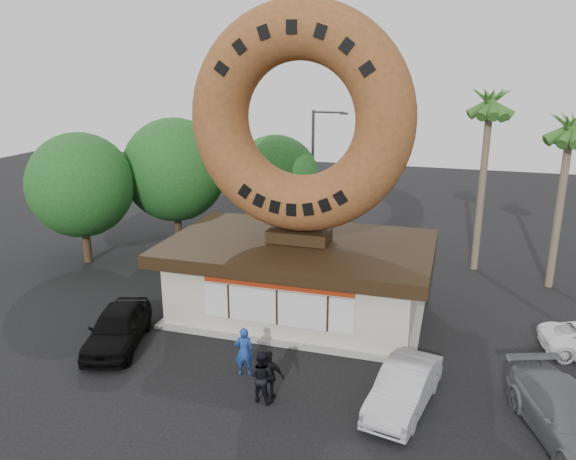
# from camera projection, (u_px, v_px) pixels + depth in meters

# --- Properties ---
(ground) EXTENTS (90.00, 90.00, 0.00)m
(ground) POSITION_uv_depth(u_px,v_px,m) (251.00, 383.00, 19.32)
(ground) COLOR black
(ground) RESTS_ON ground
(donut_shop) EXTENTS (11.20, 7.20, 3.80)m
(donut_shop) POSITION_uv_depth(u_px,v_px,m) (299.00, 275.00, 24.30)
(donut_shop) COLOR beige
(donut_shop) RESTS_ON ground
(giant_donut) EXTENTS (9.23, 2.35, 9.23)m
(giant_donut) POSITION_uv_depth(u_px,v_px,m) (300.00, 120.00, 22.43)
(giant_donut) COLOR #95502B
(giant_donut) RESTS_ON donut_shop
(tree_west) EXTENTS (6.00, 6.00, 7.65)m
(tree_west) POSITION_uv_depth(u_px,v_px,m) (175.00, 170.00, 32.57)
(tree_west) COLOR #473321
(tree_west) RESTS_ON ground
(tree_mid) EXTENTS (5.20, 5.20, 6.63)m
(tree_mid) POSITION_uv_depth(u_px,v_px,m) (275.00, 179.00, 33.05)
(tree_mid) COLOR #473321
(tree_mid) RESTS_ON ground
(tree_far) EXTENTS (5.60, 5.60, 7.14)m
(tree_far) POSITION_uv_depth(u_px,v_px,m) (81.00, 185.00, 29.96)
(tree_far) COLOR #473321
(tree_far) RESTS_ON ground
(palm_near) EXTENTS (2.60, 2.60, 9.75)m
(palm_near) POSITION_uv_depth(u_px,v_px,m) (490.00, 109.00, 27.68)
(palm_near) COLOR #726651
(palm_near) RESTS_ON ground
(palm_far) EXTENTS (2.60, 2.60, 8.75)m
(palm_far) POSITION_uv_depth(u_px,v_px,m) (570.00, 134.00, 25.59)
(palm_far) COLOR #726651
(palm_far) RESTS_ON ground
(street_lamp) EXTENTS (2.11, 0.20, 8.00)m
(street_lamp) POSITION_uv_depth(u_px,v_px,m) (315.00, 171.00, 33.24)
(street_lamp) COLOR #59595E
(street_lamp) RESTS_ON ground
(person_left) EXTENTS (0.77, 0.64, 1.80)m
(person_left) POSITION_uv_depth(u_px,v_px,m) (244.00, 351.00, 19.60)
(person_left) COLOR navy
(person_left) RESTS_ON ground
(person_center) EXTENTS (0.96, 0.81, 1.75)m
(person_center) POSITION_uv_depth(u_px,v_px,m) (261.00, 377.00, 18.07)
(person_center) COLOR black
(person_center) RESTS_ON ground
(person_right) EXTENTS (1.02, 0.46, 1.71)m
(person_right) POSITION_uv_depth(u_px,v_px,m) (269.00, 375.00, 18.18)
(person_right) COLOR black
(person_right) RESTS_ON ground
(car_black) EXTENTS (3.03, 4.88, 1.55)m
(car_black) POSITION_uv_depth(u_px,v_px,m) (117.00, 327.00, 21.66)
(car_black) COLOR black
(car_black) RESTS_ON ground
(car_silver) EXTENTS (2.26, 4.40, 1.38)m
(car_silver) POSITION_uv_depth(u_px,v_px,m) (404.00, 388.00, 17.77)
(car_silver) COLOR #AAAAAF
(car_silver) RESTS_ON ground
(car_grey) EXTENTS (3.62, 5.46, 1.47)m
(car_grey) POSITION_uv_depth(u_px,v_px,m) (569.00, 417.00, 16.23)
(car_grey) COLOR slate
(car_grey) RESTS_ON ground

